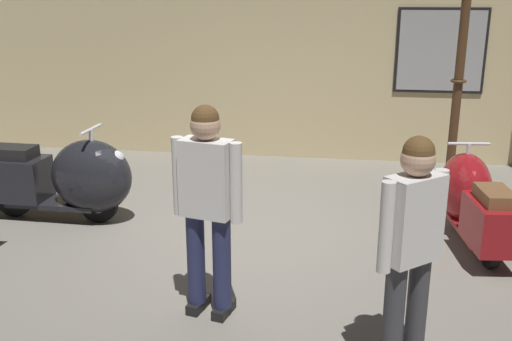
{
  "coord_description": "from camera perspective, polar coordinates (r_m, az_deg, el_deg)",
  "views": [
    {
      "loc": [
        0.99,
        -5.79,
        2.56
      ],
      "look_at": [
        0.07,
        0.4,
        0.65
      ],
      "focal_mm": 41.31,
      "sensor_mm": 36.0,
      "label": 1
    }
  ],
  "objects": [
    {
      "name": "scooter_1",
      "position": [
        6.61,
        20.22,
        -2.63
      ],
      "size": [
        0.64,
        1.68,
        1.0
      ],
      "rotation": [
        0.0,
        0.0,
        1.68
      ],
      "color": "black",
      "rests_on": "ground"
    },
    {
      "name": "lamppost",
      "position": [
        7.6,
        19.0,
        8.02
      ],
      "size": [
        0.28,
        0.28,
        2.86
      ],
      "color": "#472D19",
      "rests_on": "ground"
    },
    {
      "name": "visitor_1",
      "position": [
        4.05,
        14.79,
        -6.57
      ],
      "size": [
        0.46,
        0.43,
        1.69
      ],
      "rotation": [
        0.0,
        0.0,
        2.28
      ],
      "color": "black",
      "rests_on": "ground"
    },
    {
      "name": "showroom_back_wall",
      "position": [
        9.27,
        3.26,
        12.03
      ],
      "size": [
        18.0,
        0.63,
        3.52
      ],
      "color": "#CCB784",
      "rests_on": "ground"
    },
    {
      "name": "ground_plane",
      "position": [
        6.4,
        -1.15,
        -6.56
      ],
      "size": [
        60.0,
        60.0,
        0.0
      ],
      "primitive_type": "plane",
      "color": "slate"
    },
    {
      "name": "visitor_0",
      "position": [
        4.61,
        -4.74,
        -2.65
      ],
      "size": [
        0.58,
        0.34,
        1.75
      ],
      "rotation": [
        0.0,
        0.0,
        1.34
      ],
      "color": "black",
      "rests_on": "ground"
    },
    {
      "name": "scooter_0",
      "position": [
        7.07,
        -17.75,
        -0.72
      ],
      "size": [
        1.83,
        0.61,
        1.11
      ],
      "rotation": [
        0.0,
        0.0,
        -0.03
      ],
      "color": "black",
      "rests_on": "ground"
    }
  ]
}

